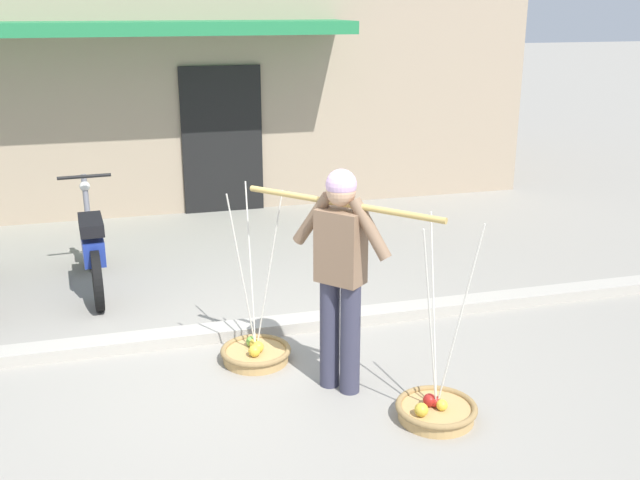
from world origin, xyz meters
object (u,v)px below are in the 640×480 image
fruit_vendor (340,267)px  motorcycle_second_in_row (92,246)px  fruit_basket_left_side (256,352)px  fruit_basket_right_side (436,409)px

fruit_vendor → motorcycle_second_in_row: 3.25m
fruit_basket_left_side → motorcycle_second_in_row: bearing=121.9°
fruit_basket_left_side → fruit_basket_right_side: (1.04, -1.22, -0.00)m
fruit_vendor → fruit_basket_right_side: 1.21m
fruit_vendor → fruit_basket_left_side: bearing=130.6°
fruit_basket_right_side → motorcycle_second_in_row: (-2.32, 3.26, 0.38)m
fruit_basket_left_side → motorcycle_second_in_row: (-1.27, 2.04, 0.37)m
fruit_vendor → fruit_basket_right_side: (0.52, -0.61, -0.90)m
fruit_basket_left_side → fruit_basket_right_side: size_ratio=1.00×
fruit_basket_left_side → fruit_vendor: bearing=-49.4°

